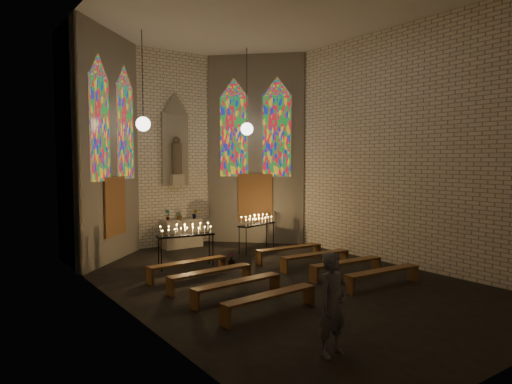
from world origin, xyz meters
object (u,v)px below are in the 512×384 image
aisle_flower_pot (232,259)px  votive_stand_right (257,222)px  visitor (333,304)px  altar (182,233)px  votive_stand_left (186,232)px

aisle_flower_pot → votive_stand_right: votive_stand_right is taller
visitor → votive_stand_right: bearing=57.5°
visitor → aisle_flower_pot: bearing=66.8°
altar → votive_stand_right: (1.78, -2.12, 0.51)m
altar → aisle_flower_pot: (-0.08, -3.45, -0.30)m
votive_stand_left → votive_stand_right: votive_stand_left is taller
votive_stand_right → visitor: bearing=-133.6°
votive_stand_left → visitor: visitor is taller
altar → votive_stand_left: 3.20m
aisle_flower_pot → votive_stand_right: (1.85, 1.33, 0.81)m
votive_stand_right → visitor: (-3.83, -7.48, -0.18)m
aisle_flower_pot → votive_stand_right: bearing=35.6°
votive_stand_right → visitor: visitor is taller
votive_stand_left → altar: bearing=74.8°
votive_stand_right → visitor: size_ratio=0.99×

